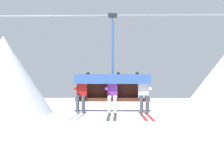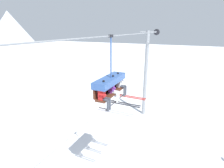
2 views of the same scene
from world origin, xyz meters
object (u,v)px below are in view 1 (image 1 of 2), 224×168
skier_red (82,92)px  skier_white (143,92)px  chairlift_chair (113,83)px  skier_purple (113,92)px

skier_red → skier_white: size_ratio=1.00×
chairlift_chair → skier_red: (-0.98, -0.21, -0.29)m
skier_white → skier_purple: bearing=180.0°
chairlift_chair → skier_red: chairlift_chair is taller
skier_purple → skier_white: bearing=0.0°
chairlift_chair → skier_purple: chairlift_chair is taller
skier_red → skier_purple: (0.98, 0.00, 0.00)m
skier_red → skier_white: (1.96, 0.00, 0.00)m
skier_white → chairlift_chair: bearing=167.7°
chairlift_chair → skier_purple: bearing=-89.1°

